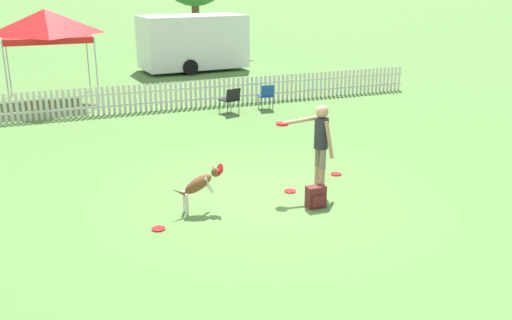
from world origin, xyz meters
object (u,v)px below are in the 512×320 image
Objects in this scene: frisbee_near_dog at (159,229)px; canopy_tent_main at (46,25)px; folding_chair_blue_left at (267,94)px; equipment_trailer at (193,42)px; frisbee_near_handler at (290,191)px; leaping_dog at (200,183)px; frisbee_midfield at (336,174)px; folding_chair_center at (231,98)px; backpack_on_grass at (316,197)px; handler_person at (319,138)px.

canopy_tent_main reaches higher than frisbee_near_dog.
folding_chair_blue_left is 0.15× the size of equipment_trailer.
folding_chair_blue_left is at bearing 71.21° from frisbee_near_handler.
leaping_dog reaches higher than frisbee_near_dog.
frisbee_midfield is 6.38m from folding_chair_center.
folding_chair_center is 0.26× the size of canopy_tent_main.
frisbee_midfield is 0.57× the size of backpack_on_grass.
handler_person is 2.19× the size of folding_chair_blue_left.
frisbee_near_handler is 0.08× the size of canopy_tent_main.
backpack_on_grass is (2.99, -0.10, 0.19)m from frisbee_near_dog.
frisbee_near_dog is at bearing -84.51° from canopy_tent_main.
equipment_trailer is at bearing 86.50° from frisbee_midfield.
canopy_tent_main is at bearing 117.43° from frisbee_midfield.
frisbee_near_handler is 0.57× the size of backpack_on_grass.
handler_person is at bearing -138.99° from frisbee_midfield.
equipment_trailer is (4.24, 15.78, 0.75)m from leaping_dog.
equipment_trailer reaches higher than frisbee_near_dog.
frisbee_near_dog and frisbee_midfield have the same top height.
frisbee_near_handler is 11.92m from canopy_tent_main.
backpack_on_grass is at bearing -70.81° from canopy_tent_main.
folding_chair_blue_left is (1.02, 6.48, 0.47)m from frisbee_midfield.
folding_chair_center is (1.13, 6.93, 0.47)m from frisbee_near_handler.
equipment_trailer is at bearing 162.08° from leaping_dog.
frisbee_midfield is at bearing 22.50° from frisbee_near_handler.
frisbee_near_handler is at bearing -103.41° from equipment_trailer.
equipment_trailer reaches higher than backpack_on_grass.
handler_person reaches higher than frisbee_midfield.
leaping_dog is 3.48m from frisbee_midfield.
canopy_tent_main is at bearing 19.44° from handler_person.
folding_chair_blue_left is at bearing -94.28° from equipment_trailer.
equipment_trailer is at bearing -85.00° from folding_chair_blue_left.
leaping_dog is 1.26× the size of folding_chair_center.
frisbee_near_handler is at bearing 95.37° from leaping_dog.
frisbee_near_handler is 0.93m from backpack_on_grass.
leaping_dog is at bearing -79.66° from canopy_tent_main.
equipment_trailer is (2.17, 16.40, 1.09)m from backpack_on_grass.
folding_chair_center reaches higher than frisbee_near_dog.
frisbee_midfield is 0.29× the size of folding_chair_blue_left.
handler_person is 3.65m from frisbee_near_dog.
backpack_on_grass reaches higher than frisbee_midfield.
folding_chair_center is at bearing 62.62° from frisbee_near_dog.
equipment_trailer reaches higher than leaping_dog.
canopy_tent_main is 7.88m from equipment_trailer.
folding_chair_center is at bearing 80.73° from frisbee_near_handler.
handler_person is 0.57× the size of canopy_tent_main.
canopy_tent_main is at bearing -148.98° from equipment_trailer.
leaping_dog is at bearing 90.16° from handler_person.
frisbee_midfield is 1.94m from backpack_on_grass.
canopy_tent_main is (-5.13, 4.00, 2.11)m from folding_chair_center.
equipment_trailer is (1.74, 15.65, 0.18)m from handler_person.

